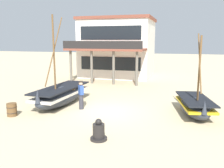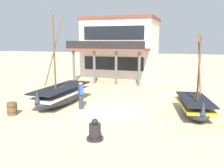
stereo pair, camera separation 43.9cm
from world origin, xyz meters
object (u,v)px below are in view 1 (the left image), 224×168
object	(u,v)px
fishing_boat_near_left	(195,106)
harbor_building_main	(118,47)
fishing_boat_centre_large	(61,95)
capstan_winch	(99,132)
wooden_barrel	(12,110)
fisherman_by_hull	(81,95)

from	to	relation	value
fishing_boat_near_left	harbor_building_main	xyz separation A→B (m)	(-7.79, 13.08, 2.67)
harbor_building_main	fishing_boat_centre_large	bearing A→B (deg)	-90.69
fishing_boat_centre_large	harbor_building_main	bearing A→B (deg)	89.31
fishing_boat_near_left	capstan_winch	size ratio (longest dim) A/B	4.86
harbor_building_main	capstan_winch	bearing A→B (deg)	-77.55
fishing_boat_near_left	capstan_winch	bearing A→B (deg)	-130.90
harbor_building_main	fishing_boat_near_left	bearing A→B (deg)	-59.23
fishing_boat_centre_large	fishing_boat_near_left	bearing A→B (deg)	1.05
fishing_boat_near_left	fishing_boat_centre_large	bearing A→B (deg)	-178.95
fishing_boat_centre_large	harbor_building_main	size ratio (longest dim) A/B	0.58
capstan_winch	harbor_building_main	size ratio (longest dim) A/B	0.10
fishing_boat_near_left	harbor_building_main	bearing A→B (deg)	120.77
capstan_winch	wooden_barrel	world-z (taller)	capstan_winch
fishing_boat_near_left	fishing_boat_centre_large	distance (m)	7.95
fishing_boat_near_left	wooden_barrel	world-z (taller)	fishing_boat_near_left
fishing_boat_centre_large	wooden_barrel	size ratio (longest dim) A/B	7.81
fisherman_by_hull	capstan_winch	size ratio (longest dim) A/B	1.87
fishing_boat_centre_large	harbor_building_main	world-z (taller)	harbor_building_main
fishing_boat_centre_large	wooden_barrel	bearing A→B (deg)	-118.32
capstan_winch	fisherman_by_hull	bearing A→B (deg)	122.44
fishing_boat_near_left	wooden_barrel	size ratio (longest dim) A/B	6.25
fishing_boat_near_left	capstan_winch	xyz separation A→B (m)	(-3.90, -4.51, -0.20)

